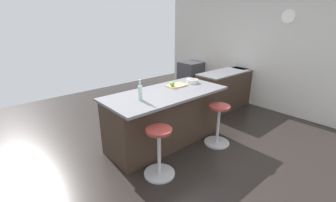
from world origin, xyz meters
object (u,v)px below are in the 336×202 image
(kitchen_island, at_px, (164,117))
(apple_green, at_px, (172,84))
(stool_by_window, at_px, (218,126))
(water_bottle, at_px, (140,92))
(stool_middle, at_px, (159,154))
(cutting_board, at_px, (177,85))
(fruit_bowl, at_px, (193,81))
(oven_range, at_px, (191,76))

(kitchen_island, distance_m, apple_green, 0.60)
(stool_by_window, xyz_separation_m, apple_green, (0.39, -0.75, 0.67))
(stool_by_window, bearing_deg, water_bottle, -25.55)
(stool_middle, relative_size, cutting_board, 2.00)
(cutting_board, height_order, apple_green, apple_green)
(water_bottle, bearing_deg, fruit_bowl, -173.37)
(stool_middle, height_order, apple_green, apple_green)
(stool_middle, distance_m, cutting_board, 1.43)
(kitchen_island, relative_size, stool_by_window, 2.89)
(stool_by_window, relative_size, stool_middle, 1.00)
(kitchen_island, distance_m, stool_by_window, 0.94)
(kitchen_island, bearing_deg, cutting_board, -164.97)
(kitchen_island, relative_size, water_bottle, 6.65)
(cutting_board, relative_size, water_bottle, 1.15)
(apple_green, xyz_separation_m, fruit_bowl, (-0.49, 0.03, -0.02))
(cutting_board, height_order, fruit_bowl, fruit_bowl)
(stool_by_window, bearing_deg, apple_green, -62.19)
(kitchen_island, bearing_deg, apple_green, -161.73)
(stool_by_window, xyz_separation_m, fruit_bowl, (-0.09, -0.72, 0.64))
(stool_middle, xyz_separation_m, cutting_board, (-1.04, -0.76, 0.61))
(oven_range, distance_m, apple_green, 3.02)
(kitchen_island, height_order, cutting_board, cutting_board)
(stool_middle, bearing_deg, water_bottle, -101.56)
(stool_middle, bearing_deg, cutting_board, -143.68)
(water_bottle, bearing_deg, oven_range, -148.33)
(oven_range, height_order, kitchen_island, kitchen_island)
(stool_middle, relative_size, apple_green, 8.53)
(stool_middle, xyz_separation_m, water_bottle, (-0.12, -0.57, 0.73))
(oven_range, height_order, fruit_bowl, fruit_bowl)
(stool_middle, height_order, cutting_board, cutting_board)
(cutting_board, bearing_deg, apple_green, 7.85)
(cutting_board, relative_size, apple_green, 4.27)
(oven_range, bearing_deg, cutting_board, 38.11)
(stool_by_window, relative_size, cutting_board, 2.00)
(kitchen_island, bearing_deg, water_bottle, 9.51)
(fruit_bowl, bearing_deg, oven_range, -136.16)
(stool_middle, xyz_separation_m, fruit_bowl, (-1.41, -0.72, 0.64))
(water_bottle, bearing_deg, stool_by_window, 154.45)
(cutting_board, distance_m, fruit_bowl, 0.37)
(kitchen_island, bearing_deg, fruit_bowl, -175.46)
(oven_range, xyz_separation_m, stool_by_window, (1.97, 2.53, -0.09))
(cutting_board, bearing_deg, oven_range, -141.89)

